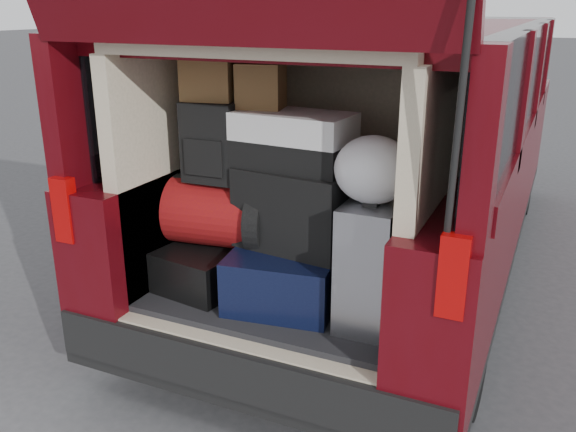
% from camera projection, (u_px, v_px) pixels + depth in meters
% --- Properties ---
extents(ground, '(80.00, 80.00, 0.00)m').
position_uv_depth(ground, '(271.00, 408.00, 3.02)').
color(ground, '#363638').
rests_on(ground, ground).
extents(minivan, '(1.90, 5.35, 2.77)m').
position_uv_depth(minivan, '(384.00, 151.00, 4.32)').
color(minivan, black).
rests_on(minivan, ground).
extents(load_floor, '(1.24, 1.05, 0.55)m').
position_uv_depth(load_floor, '(294.00, 333.00, 3.17)').
color(load_floor, black).
rests_on(load_floor, ground).
extents(black_hardshell, '(0.45, 0.56, 0.21)m').
position_uv_depth(black_hardshell, '(211.00, 264.00, 3.07)').
color(black_hardshell, black).
rests_on(black_hardshell, load_floor).
extents(navy_hardshell, '(0.57, 0.66, 0.26)m').
position_uv_depth(navy_hardshell, '(289.00, 272.00, 2.92)').
color(navy_hardshell, black).
rests_on(navy_hardshell, load_floor).
extents(silver_roller, '(0.24, 0.38, 0.56)m').
position_uv_depth(silver_roller, '(372.00, 264.00, 2.64)').
color(silver_roller, silver).
rests_on(silver_roller, load_floor).
extents(red_duffel, '(0.55, 0.39, 0.33)m').
position_uv_depth(red_duffel, '(222.00, 213.00, 3.00)').
color(red_duffel, maroon).
rests_on(red_duffel, black_hardshell).
extents(black_soft_case, '(0.56, 0.38, 0.38)m').
position_uv_depth(black_soft_case, '(296.00, 208.00, 2.82)').
color(black_soft_case, black).
rests_on(black_soft_case, navy_hardshell).
extents(backpack, '(0.27, 0.17, 0.38)m').
position_uv_depth(backpack, '(212.00, 142.00, 2.87)').
color(backpack, black).
rests_on(backpack, red_duffel).
extents(twotone_duffel, '(0.58, 0.33, 0.25)m').
position_uv_depth(twotone_duffel, '(290.00, 140.00, 2.75)').
color(twotone_duffel, silver).
rests_on(twotone_duffel, black_soft_case).
extents(grocery_sack_lower, '(0.27, 0.24, 0.22)m').
position_uv_depth(grocery_sack_lower, '(210.00, 77.00, 2.82)').
color(grocery_sack_lower, brown).
rests_on(grocery_sack_lower, backpack).
extents(grocery_sack_upper, '(0.23, 0.20, 0.20)m').
position_uv_depth(grocery_sack_upper, '(261.00, 86.00, 2.78)').
color(grocery_sack_upper, brown).
rests_on(grocery_sack_upper, twotone_duffel).
extents(plastic_bag_right, '(0.36, 0.34, 0.28)m').
position_uv_depth(plastic_bag_right, '(373.00, 170.00, 2.49)').
color(plastic_bag_right, white).
rests_on(plastic_bag_right, silver_roller).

